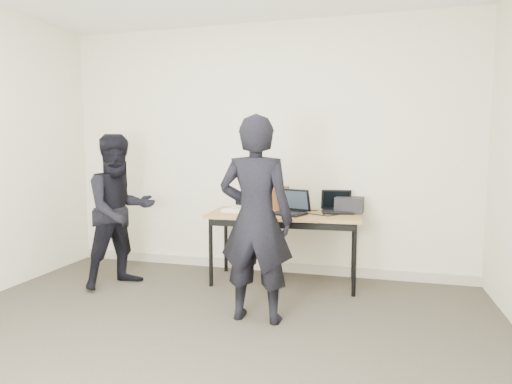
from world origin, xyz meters
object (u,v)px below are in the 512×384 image
(equipment_box, at_px, (349,205))
(person_typist, at_px, (256,219))
(laptop_center, at_px, (291,209))
(laptop_beige, at_px, (240,207))
(laptop_right, at_px, (337,207))
(person_observer, at_px, (120,211))
(leather_satchel, at_px, (272,197))
(desk, at_px, (284,219))

(equipment_box, height_order, person_typist, person_typist)
(equipment_box, bearing_deg, laptop_center, -156.22)
(equipment_box, distance_m, person_typist, 1.34)
(laptop_beige, xyz_separation_m, person_typist, (0.42, -0.95, 0.05))
(laptop_right, bearing_deg, person_observer, -172.55)
(laptop_right, height_order, leather_satchel, leather_satchel)
(laptop_center, height_order, equipment_box, laptop_center)
(laptop_center, relative_size, person_observer, 0.26)
(person_typist, bearing_deg, laptop_right, -115.03)
(laptop_center, bearing_deg, person_typist, -77.64)
(laptop_beige, bearing_deg, laptop_right, 27.52)
(person_typist, height_order, person_observer, person_typist)
(laptop_center, height_order, laptop_right, laptop_center)
(leather_satchel, distance_m, equipment_box, 0.81)
(person_typist, bearing_deg, leather_satchel, -82.74)
(person_observer, bearing_deg, laptop_center, -42.53)
(laptop_beige, height_order, laptop_right, laptop_right)
(laptop_beige, bearing_deg, laptop_center, 12.89)
(laptop_center, distance_m, leather_satchel, 0.39)
(desk, height_order, leather_satchel, leather_satchel)
(laptop_beige, xyz_separation_m, person_observer, (-1.10, -0.45, -0.01))
(laptop_center, relative_size, equipment_box, 1.45)
(equipment_box, bearing_deg, desk, -163.05)
(laptop_right, height_order, equipment_box, laptop_right)
(desk, distance_m, leather_satchel, 0.34)
(laptop_beige, relative_size, person_typist, 0.20)
(laptop_right, bearing_deg, desk, -171.04)
(person_observer, bearing_deg, person_typist, -75.07)
(laptop_right, bearing_deg, leather_satchel, 165.57)
(laptop_beige, distance_m, laptop_center, 0.54)
(leather_satchel, bearing_deg, laptop_center, -53.85)
(laptop_beige, relative_size, laptop_center, 0.84)
(equipment_box, relative_size, person_observer, 0.18)
(laptop_beige, distance_m, person_typist, 1.04)
(laptop_right, height_order, person_typist, person_typist)
(laptop_right, height_order, person_observer, person_observer)
(equipment_box, height_order, person_observer, person_observer)
(desk, distance_m, person_observer, 1.63)
(desk, relative_size, leather_satchel, 4.04)
(person_typist, bearing_deg, laptop_beige, -65.52)
(person_observer, bearing_deg, equipment_box, -40.08)
(laptop_right, relative_size, person_observer, 0.23)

